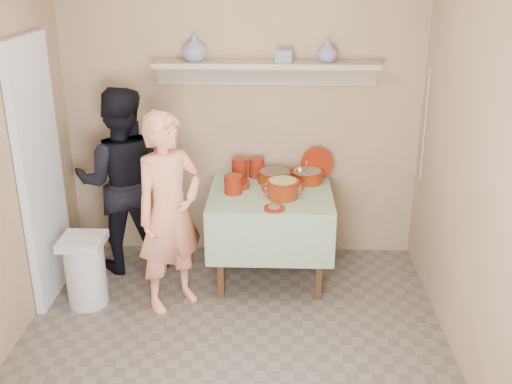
{
  "coord_description": "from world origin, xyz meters",
  "views": [
    {
      "loc": [
        0.29,
        -3.18,
        2.5
      ],
      "look_at": [
        0.15,
        0.75,
        0.95
      ],
      "focal_mm": 42.0,
      "sensor_mm": 36.0,
      "label": 1
    }
  ],
  "objects_px": {
    "person_cook": "(170,213)",
    "serving_table": "(271,204)",
    "cazuela_rice": "(283,187)",
    "trash_bin": "(86,271)",
    "person_helper": "(122,181)"
  },
  "relations": [
    {
      "from": "serving_table",
      "to": "cazuela_rice",
      "type": "relative_size",
      "value": 2.95
    },
    {
      "from": "cazuela_rice",
      "to": "person_cook",
      "type": "bearing_deg",
      "value": -158.68
    },
    {
      "from": "trash_bin",
      "to": "cazuela_rice",
      "type": "bearing_deg",
      "value": 13.22
    },
    {
      "from": "serving_table",
      "to": "trash_bin",
      "type": "bearing_deg",
      "value": -159.92
    },
    {
      "from": "trash_bin",
      "to": "serving_table",
      "type": "bearing_deg",
      "value": 20.08
    },
    {
      "from": "person_cook",
      "to": "person_helper",
      "type": "distance_m",
      "value": 0.77
    },
    {
      "from": "person_cook",
      "to": "serving_table",
      "type": "relative_size",
      "value": 1.56
    },
    {
      "from": "person_cook",
      "to": "person_helper",
      "type": "xyz_separation_m",
      "value": [
        -0.49,
        0.59,
        0.02
      ]
    },
    {
      "from": "trash_bin",
      "to": "person_cook",
      "type": "bearing_deg",
      "value": 2.38
    },
    {
      "from": "trash_bin",
      "to": "person_helper",
      "type": "bearing_deg",
      "value": 74.49
    },
    {
      "from": "cazuela_rice",
      "to": "serving_table",
      "type": "bearing_deg",
      "value": 120.1
    },
    {
      "from": "serving_table",
      "to": "trash_bin",
      "type": "xyz_separation_m",
      "value": [
        -1.39,
        -0.51,
        -0.36
      ]
    },
    {
      "from": "person_helper",
      "to": "serving_table",
      "type": "height_order",
      "value": "person_helper"
    },
    {
      "from": "person_cook",
      "to": "cazuela_rice",
      "type": "relative_size",
      "value": 4.59
    },
    {
      "from": "person_cook",
      "to": "person_helper",
      "type": "height_order",
      "value": "person_helper"
    }
  ]
}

